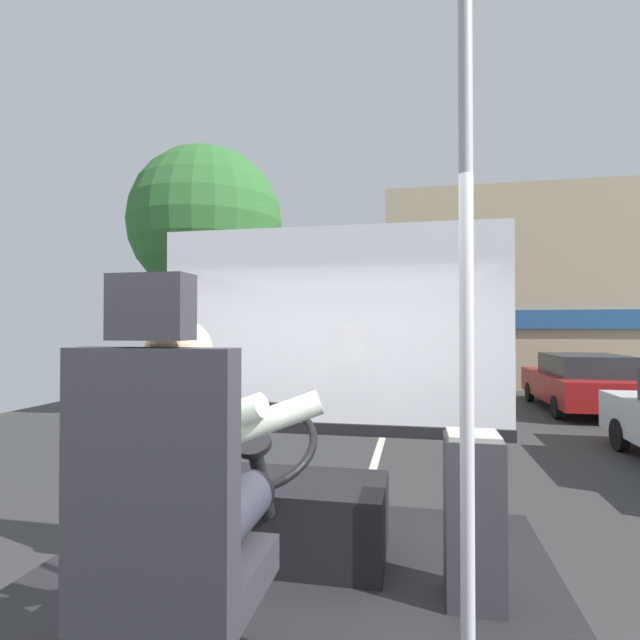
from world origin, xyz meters
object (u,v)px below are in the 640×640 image
bus_driver (190,470)px  handrail_pole (467,357)px  parked_car_red (583,382)px  driver_seat (169,543)px  steering_console (282,513)px  fare_box (473,517)px  parked_car_charcoal (534,366)px  parked_car_silver (500,357)px

bus_driver → handrail_pole: (0.86, 0.11, 0.37)m
parked_car_red → driver_seat: bearing=-112.1°
steering_console → fare_box: steering_console is taller
driver_seat → handrail_pole: handrail_pole is taller
fare_box → parked_car_red: size_ratio=0.18×
handrail_pole → fare_box: size_ratio=3.01×
parked_car_charcoal → steering_console: bearing=-106.8°
parked_car_red → parked_car_charcoal: 5.87m
steering_console → fare_box: (0.96, -0.26, 0.15)m
driver_seat → parked_car_red: size_ratio=0.33×
bus_driver → handrail_pole: 0.94m
driver_seat → parked_car_silver: bearing=78.6°
bus_driver → parked_car_charcoal: size_ratio=0.19×
driver_seat → bus_driver: bearing=90.0°
bus_driver → parked_car_silver: bearing=78.6°
driver_seat → fare_box: driver_seat is taller
driver_seat → bus_driver: driver_seat is taller
bus_driver → steering_console: 1.22m
handrail_pole → fare_box: handrail_pole is taller
driver_seat → parked_car_charcoal: (4.89, 17.42, -0.77)m
bus_driver → steering_console: size_ratio=0.72×
parked_car_charcoal → parked_car_silver: (-0.30, 5.41, -0.00)m
steering_console → parked_car_charcoal: (4.89, 16.20, -0.40)m
driver_seat → steering_console: (0.00, 1.22, -0.37)m
bus_driver → steering_console: (0.00, 1.09, -0.54)m
driver_seat → handrail_pole: (0.86, 0.25, 0.54)m
driver_seat → steering_console: driver_seat is taller
steering_console → fare_box: bearing=-15.0°
driver_seat → bus_driver: (0.00, 0.13, 0.17)m
bus_driver → parked_car_red: size_ratio=0.19×
fare_box → parked_car_red: 11.24m
driver_seat → parked_car_charcoal: bearing=74.3°
bus_driver → parked_car_charcoal: (4.89, 17.29, -0.94)m
parked_car_silver → handrail_pole: bearing=-99.4°
bus_driver → fare_box: bus_driver is taller
driver_seat → parked_car_red: 12.50m
parked_car_silver → fare_box: bearing=-99.4°
steering_console → parked_car_silver: bearing=78.0°
steering_console → handrail_pole: size_ratio=0.49×
driver_seat → fare_box: (0.96, 0.97, -0.22)m
driver_seat → parked_car_silver: (4.59, 22.83, -0.77)m
steering_console → parked_car_red: size_ratio=0.26×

